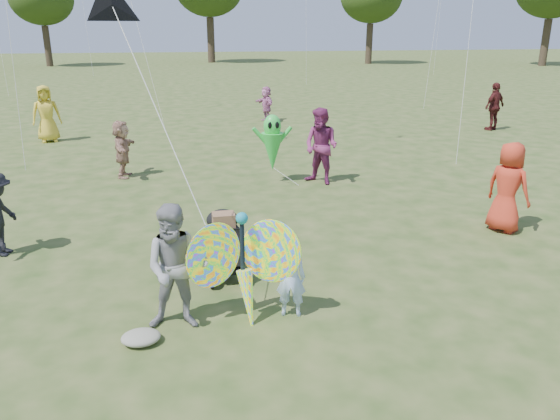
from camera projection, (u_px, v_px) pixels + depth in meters
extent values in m
plane|color=#51592B|center=(314.00, 320.00, 7.46)|extent=(160.00, 160.00, 0.00)
imported|color=#B4D0FF|center=(291.00, 278.00, 7.42)|extent=(0.46, 0.36, 1.13)
imported|color=gray|center=(177.00, 268.00, 7.04)|extent=(0.91, 0.75, 1.71)
ellipsoid|color=gray|center=(141.00, 337.00, 6.89)|extent=(0.50, 0.41, 0.16)
imported|color=red|center=(508.00, 187.00, 10.44)|extent=(0.90, 1.02, 1.76)
imported|color=tan|center=(122.00, 149.00, 14.26)|extent=(0.58, 1.43, 1.51)
imported|color=#7E2A5D|center=(321.00, 146.00, 13.61)|extent=(1.16, 1.17, 1.91)
imported|color=gold|center=(46.00, 114.00, 18.57)|extent=(1.06, 0.83, 1.92)
imported|color=#4C191A|center=(494.00, 107.00, 20.69)|extent=(1.14, 0.84, 1.79)
imported|color=#C36FA5|center=(266.00, 104.00, 22.73)|extent=(0.81, 1.39, 1.43)
cube|color=black|center=(224.00, 245.00, 8.57)|extent=(0.48, 0.87, 0.71)
cube|color=black|center=(225.00, 264.00, 8.68)|extent=(0.43, 0.69, 0.10)
ellipsoid|color=black|center=(222.00, 220.00, 8.70)|extent=(0.51, 0.45, 0.33)
cylinder|color=black|center=(211.00, 279.00, 8.34)|extent=(0.06, 0.30, 0.30)
cylinder|color=black|center=(243.00, 276.00, 8.42)|extent=(0.06, 0.30, 0.30)
cylinder|color=black|center=(223.00, 259.00, 9.13)|extent=(0.06, 0.22, 0.22)
cylinder|color=black|center=(226.00, 230.00, 7.99)|extent=(0.44, 0.04, 0.03)
cube|color=#906546|center=(224.00, 221.00, 8.40)|extent=(0.35, 0.29, 0.26)
ellipsoid|color=#FF285A|center=(214.00, 256.00, 7.15)|extent=(0.98, 0.71, 1.24)
ellipsoid|color=#FF285A|center=(271.00, 252.00, 7.28)|extent=(0.98, 0.71, 1.24)
cylinder|color=black|center=(243.00, 257.00, 7.25)|extent=(0.06, 0.06, 1.00)
cone|color=#FF285A|center=(249.00, 303.00, 7.29)|extent=(0.36, 0.49, 0.93)
sphere|color=teal|center=(242.00, 218.00, 7.05)|extent=(0.16, 0.16, 0.16)
cone|color=black|center=(112.00, 5.00, 7.25)|extent=(0.89, 0.62, 0.81)
cylinder|color=silver|center=(158.00, 113.00, 7.14)|extent=(1.07, 1.38, 2.71)
cone|color=green|center=(272.00, 152.00, 13.74)|extent=(0.56, 0.56, 0.95)
ellipsoid|color=green|center=(272.00, 126.00, 13.53)|extent=(0.44, 0.39, 0.57)
ellipsoid|color=black|center=(270.00, 125.00, 13.33)|extent=(0.10, 0.05, 0.17)
ellipsoid|color=black|center=(277.00, 125.00, 13.36)|extent=(0.10, 0.05, 0.17)
cylinder|color=green|center=(260.00, 136.00, 13.56)|extent=(0.43, 0.10, 0.49)
cylinder|color=green|center=(284.00, 136.00, 13.66)|extent=(0.43, 0.10, 0.49)
cylinder|color=silver|center=(286.00, 176.00, 13.80)|extent=(0.61, 0.41, 0.41)
cylinder|color=#3A2D21|center=(48.00, 46.00, 52.93)|extent=(0.63, 0.63, 3.78)
cylinder|color=#3A2D21|center=(211.00, 40.00, 58.30)|extent=(0.77, 0.77, 4.62)
cylinder|color=#3A2D21|center=(369.00, 44.00, 56.45)|extent=(0.66, 0.67, 3.99)
cylinder|color=#3A2D21|center=(545.00, 43.00, 53.50)|extent=(0.73, 0.73, 4.41)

